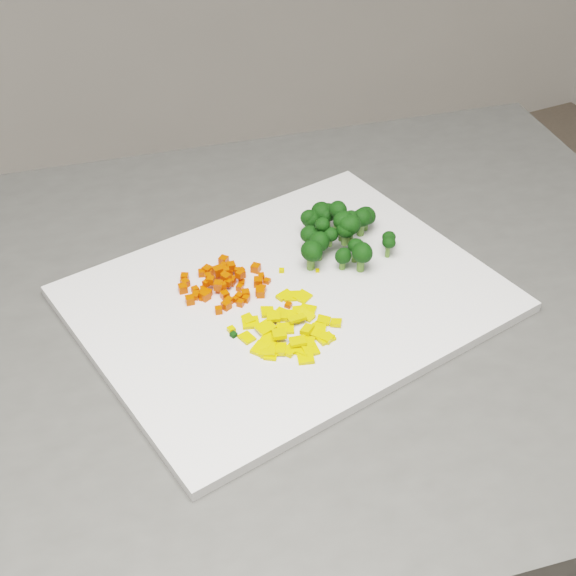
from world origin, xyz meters
name	(u,v)px	position (x,y,z in m)	size (l,w,h in m)	color
counter_block	(259,536)	(-0.11, 0.38, 0.45)	(1.11, 0.77, 0.90)	#464643
cutting_board	(288,299)	(-0.07, 0.37, 0.91)	(0.46, 0.35, 0.01)	silver
carrot_pile	(224,276)	(-0.13, 0.42, 0.93)	(0.10, 0.10, 0.03)	red
pepper_pile	(288,325)	(-0.10, 0.32, 0.92)	(0.12, 0.12, 0.02)	#DEB10B
broccoli_pile	(343,230)	(0.03, 0.43, 0.94)	(0.12, 0.12, 0.06)	black
carrot_cube_0	(211,280)	(-0.15, 0.42, 0.92)	(0.01, 0.01, 0.01)	red
carrot_cube_1	(229,301)	(-0.14, 0.39, 0.92)	(0.01, 0.01, 0.01)	red
carrot_cube_2	(240,274)	(-0.11, 0.42, 0.93)	(0.01, 0.01, 0.01)	red
carrot_cube_3	(202,273)	(-0.15, 0.45, 0.92)	(0.01, 0.01, 0.01)	red
carrot_cube_4	(261,293)	(-0.10, 0.38, 0.92)	(0.01, 0.01, 0.01)	red
carrot_cube_5	(208,293)	(-0.16, 0.41, 0.92)	(0.01, 0.01, 0.01)	red
carrot_cube_6	(224,269)	(-0.12, 0.44, 0.92)	(0.01, 0.01, 0.01)	red
carrot_cube_7	(204,290)	(-0.16, 0.42, 0.92)	(0.01, 0.01, 0.01)	red
carrot_cube_8	(195,296)	(-0.17, 0.41, 0.92)	(0.01, 0.01, 0.01)	red
carrot_cube_9	(224,260)	(-0.12, 0.46, 0.92)	(0.01, 0.01, 0.01)	red
carrot_cube_10	(226,278)	(-0.13, 0.42, 0.92)	(0.01, 0.01, 0.01)	red
carrot_cube_11	(242,271)	(-0.10, 0.43, 0.92)	(0.01, 0.01, 0.01)	red
carrot_cube_12	(261,289)	(-0.10, 0.39, 0.92)	(0.01, 0.01, 0.01)	red
carrot_cube_13	(230,268)	(-0.11, 0.44, 0.92)	(0.01, 0.01, 0.01)	red
carrot_cube_14	(185,283)	(-0.17, 0.44, 0.92)	(0.01, 0.01, 0.01)	red
carrot_cube_15	(231,267)	(-0.12, 0.44, 0.92)	(0.01, 0.01, 0.01)	red
carrot_cube_16	(220,288)	(-0.14, 0.41, 0.92)	(0.01, 0.01, 0.01)	red
carrot_cube_17	(240,303)	(-0.13, 0.38, 0.92)	(0.01, 0.01, 0.01)	red
carrot_cube_18	(219,310)	(-0.15, 0.38, 0.92)	(0.01, 0.01, 0.01)	red
carrot_cube_19	(258,282)	(-0.10, 0.40, 0.92)	(0.01, 0.01, 0.01)	red
carrot_cube_20	(205,296)	(-0.16, 0.41, 0.92)	(0.01, 0.01, 0.01)	red
carrot_cube_21	(223,285)	(-0.14, 0.41, 0.92)	(0.01, 0.01, 0.01)	red
carrot_cube_22	(183,288)	(-0.18, 0.43, 0.92)	(0.01, 0.01, 0.01)	red
carrot_cube_23	(185,277)	(-0.17, 0.45, 0.92)	(0.01, 0.01, 0.01)	red
carrot_cube_24	(224,269)	(-0.12, 0.44, 0.92)	(0.01, 0.01, 0.01)	red
carrot_cube_25	(256,268)	(-0.09, 0.43, 0.92)	(0.01, 0.01, 0.01)	red
carrot_cube_26	(240,274)	(-0.11, 0.43, 0.92)	(0.01, 0.01, 0.01)	red
carrot_cube_27	(246,294)	(-0.12, 0.39, 0.92)	(0.01, 0.01, 0.01)	red
carrot_cube_28	(225,295)	(-0.14, 0.40, 0.92)	(0.01, 0.01, 0.01)	red
carrot_cube_29	(203,294)	(-0.16, 0.41, 0.92)	(0.01, 0.01, 0.01)	red
carrot_cube_30	(226,284)	(-0.13, 0.42, 0.92)	(0.01, 0.01, 0.01)	red
carrot_cube_31	(261,276)	(-0.09, 0.41, 0.92)	(0.01, 0.01, 0.01)	red
carrot_cube_32	(236,299)	(-0.13, 0.39, 0.92)	(0.01, 0.01, 0.01)	red
carrot_cube_33	(237,271)	(-0.11, 0.43, 0.92)	(0.01, 0.01, 0.01)	red
carrot_cube_34	(231,281)	(-0.12, 0.42, 0.92)	(0.01, 0.01, 0.01)	red
carrot_cube_35	(246,299)	(-0.12, 0.38, 0.92)	(0.01, 0.01, 0.01)	red
carrot_cube_36	(226,305)	(-0.14, 0.38, 0.92)	(0.01, 0.01, 0.01)	red
carrot_cube_37	(208,276)	(-0.15, 0.43, 0.92)	(0.01, 0.01, 0.01)	red
carrot_cube_38	(213,271)	(-0.14, 0.45, 0.92)	(0.01, 0.01, 0.01)	red
carrot_cube_39	(222,273)	(-0.13, 0.43, 0.92)	(0.01, 0.01, 0.01)	red
carrot_cube_40	(218,271)	(-0.13, 0.43, 0.93)	(0.01, 0.01, 0.01)	red
carrot_cube_41	(224,267)	(-0.12, 0.45, 0.92)	(0.01, 0.01, 0.01)	red
carrot_cube_42	(206,283)	(-0.15, 0.42, 0.92)	(0.01, 0.01, 0.01)	red
carrot_cube_43	(202,272)	(-0.15, 0.45, 0.92)	(0.01, 0.01, 0.01)	red
carrot_cube_44	(220,270)	(-0.13, 0.44, 0.92)	(0.01, 0.01, 0.01)	red
carrot_cube_45	(219,277)	(-0.13, 0.43, 0.92)	(0.01, 0.01, 0.01)	red
carrot_cube_46	(224,275)	(-0.13, 0.42, 0.93)	(0.01, 0.01, 0.01)	red
carrot_cube_47	(239,296)	(-0.12, 0.39, 0.92)	(0.01, 0.01, 0.01)	red
carrot_cube_48	(228,282)	(-0.13, 0.41, 0.92)	(0.01, 0.01, 0.01)	red
carrot_cube_49	(204,293)	(-0.16, 0.41, 0.92)	(0.01, 0.01, 0.01)	red
carrot_cube_50	(225,271)	(-0.12, 0.43, 0.92)	(0.01, 0.01, 0.01)	red
carrot_cube_51	(190,300)	(-0.18, 0.41, 0.92)	(0.01, 0.01, 0.01)	red
carrot_cube_52	(262,289)	(-0.10, 0.39, 0.92)	(0.01, 0.01, 0.01)	red
carrot_cube_53	(196,294)	(-0.17, 0.41, 0.92)	(0.01, 0.01, 0.01)	red
carrot_cube_54	(260,291)	(-0.10, 0.39, 0.92)	(0.01, 0.01, 0.01)	red
carrot_cube_55	(218,285)	(-0.14, 0.41, 0.92)	(0.01, 0.01, 0.01)	red
carrot_cube_56	(230,272)	(-0.12, 0.44, 0.92)	(0.01, 0.01, 0.01)	red
carrot_cube_57	(207,270)	(-0.14, 0.45, 0.92)	(0.01, 0.01, 0.01)	red
carrot_cube_58	(240,288)	(-0.12, 0.40, 0.92)	(0.01, 0.01, 0.01)	red
carrot_cube_59	(195,290)	(-0.17, 0.42, 0.92)	(0.01, 0.01, 0.01)	red
pepper_chunk_0	(308,342)	(-0.09, 0.29, 0.91)	(0.01, 0.02, 0.00)	#DEB10B
pepper_chunk_1	(247,338)	(-0.14, 0.32, 0.91)	(0.01, 0.02, 0.00)	#DEB10B
pepper_chunk_2	(278,316)	(-0.10, 0.34, 0.91)	(0.02, 0.02, 0.00)	#DEB10B
pepper_chunk_3	(265,327)	(-0.12, 0.33, 0.92)	(0.02, 0.02, 0.00)	#DEB10B
pepper_chunk_4	(273,316)	(-0.11, 0.34, 0.92)	(0.02, 0.01, 0.00)	#DEB10B
pepper_chunk_5	(306,358)	(-0.10, 0.27, 0.91)	(0.02, 0.02, 0.00)	#DEB10B
pepper_chunk_6	(324,337)	(-0.07, 0.29, 0.91)	(0.02, 0.01, 0.00)	#DEB10B
pepper_chunk_7	(304,352)	(-0.10, 0.28, 0.91)	(0.01, 0.02, 0.00)	#DEB10B
pepper_chunk_8	(307,311)	(-0.06, 0.34, 0.91)	(0.02, 0.02, 0.00)	#DEB10B
pepper_chunk_9	(303,297)	(-0.06, 0.36, 0.91)	(0.02, 0.02, 0.00)	#DEB10B
pepper_chunk_10	(336,323)	(-0.05, 0.30, 0.91)	(0.01, 0.01, 0.00)	#DEB10B
pepper_chunk_11	(300,310)	(-0.07, 0.34, 0.91)	(0.02, 0.01, 0.00)	#DEB10B
pepper_chunk_12	(267,312)	(-0.11, 0.35, 0.91)	(0.02, 0.01, 0.00)	#DEB10B
pepper_chunk_13	(248,319)	(-0.13, 0.35, 0.91)	(0.02, 0.01, 0.00)	#DEB10B
pepper_chunk_14	(292,296)	(-0.07, 0.37, 0.91)	(0.02, 0.02, 0.00)	#DEB10B
pepper_chunk_15	(285,329)	(-0.10, 0.32, 0.91)	(0.02, 0.02, 0.00)	#DEB10B
pepper_chunk_16	(315,332)	(-0.07, 0.30, 0.91)	(0.02, 0.01, 0.00)	#DEB10B
pepper_chunk_17	(307,329)	(-0.08, 0.30, 0.92)	(0.02, 0.01, 0.00)	#DEB10B
pepper_chunk_18	(279,334)	(-0.11, 0.31, 0.92)	(0.02, 0.01, 0.00)	#DEB10B
pepper_chunk_19	(281,313)	(-0.09, 0.35, 0.91)	(0.01, 0.01, 0.00)	#DEB10B
pepper_chunk_20	(326,339)	(-0.07, 0.29, 0.91)	(0.02, 0.01, 0.00)	#DEB10B
pepper_chunk_21	(271,354)	(-0.13, 0.29, 0.91)	(0.02, 0.01, 0.00)	#DEB10B
pepper_chunk_22	(319,330)	(-0.07, 0.30, 0.91)	(0.02, 0.02, 0.00)	#DEB10B
pepper_chunk_23	(294,317)	(-0.08, 0.33, 0.91)	(0.02, 0.02, 0.00)	#DEB10B
pepper_chunk_24	(290,350)	(-0.11, 0.29, 0.91)	(0.02, 0.01, 0.00)	#DEB10B
pepper_chunk_25	(298,341)	(-0.10, 0.29, 0.92)	(0.02, 0.02, 0.00)	#DEB10B
pepper_chunk_26	(282,328)	(-0.10, 0.32, 0.91)	(0.01, 0.01, 0.00)	#DEB10B
pepper_chunk_27	(270,347)	(-0.13, 0.30, 0.91)	(0.01, 0.01, 0.00)	#DEB10B
pepper_chunk_28	(284,295)	(-0.08, 0.37, 0.91)	(0.02, 0.01, 0.00)	#DEB10B
pepper_chunk_29	(279,349)	(-0.12, 0.29, 0.91)	(0.02, 0.01, 0.00)	#DEB10B
pepper_chunk_30	(317,328)	(-0.07, 0.31, 0.91)	(0.01, 0.01, 0.00)	#DEB10B
pepper_chunk_31	(269,339)	(-0.12, 0.31, 0.91)	(0.02, 0.02, 0.00)	#DEB10B
pepper_chunk_32	(306,315)	(-0.07, 0.33, 0.91)	(0.02, 0.01, 0.01)	#DEB10B
pepper_chunk_33	(310,350)	(-0.09, 0.28, 0.91)	(0.02, 0.02, 0.00)	#DEB10B
pepper_chunk_34	(260,349)	(-0.14, 0.30, 0.91)	(0.02, 0.01, 0.00)	#DEB10B
pepper_chunk_35	(268,351)	(-0.13, 0.29, 0.91)	(0.02, 0.02, 0.01)	#DEB10B
pepper_chunk_36	(297,318)	(-0.08, 0.32, 0.92)	(0.02, 0.01, 0.00)	#DEB10B
pepper_chunk_37	(251,323)	(-0.13, 0.34, 0.91)	(0.02, 0.02, 0.00)	#DEB10B
pepper_chunk_38	(324,320)	(-0.06, 0.31, 0.91)	(0.01, 0.01, 0.00)	#DEB10B
broccoli_floret_0	(342,260)	(0.01, 0.39, 0.93)	(0.03, 0.03, 0.03)	black
broccoli_floret_1	(361,223)	(0.06, 0.44, 0.93)	(0.03, 0.03, 0.04)	black
broccoli_floret_2	(388,247)	(0.07, 0.39, 0.93)	(0.02, 0.02, 0.03)	black
broccoli_floret_3	(322,231)	(0.00, 0.43, 0.94)	(0.02, 0.02, 0.03)	black
broccoli_floret_4	(326,221)	(0.03, 0.47, 0.93)	(0.02, 0.02, 0.03)	black
broccoli_floret_5	(343,227)	(0.03, 0.43, 0.94)	(0.04, 0.04, 0.04)	black
broccoli_floret_6	(319,247)	(-0.01, 0.42, 0.93)	(0.03, 0.03, 0.04)	black
broccoli_floret_7	(330,238)	(0.01, 0.42, 0.94)	(0.03, 0.03, 0.02)	black
broccoli_floret_8	(365,219)	(0.07, 0.45, 0.93)	(0.04, 0.04, 0.03)	black
broccoli_floret_9	(350,222)	(0.04, 0.43, 0.94)	(0.02, 0.02, 0.03)	black
broccoli_floret_10	(357,251)	(0.03, 0.40, 0.93)	(0.03, 0.03, 0.03)	black
broccoli_floret_11	(355,251)	(0.03, 0.40, 0.93)	(0.03, 0.03, 0.03)	black
broccoli_floret_12	(308,223)	(0.00, 0.47, 0.93)	(0.03, 0.03, 0.03)	black
broccoli_floret_13	(337,216)	(0.03, 0.45, 0.94)	(0.03, 0.03, 0.04)	black
broccoli_floret_14	(310,223)	(0.01, 0.47, 0.93)	(0.03, 0.03, 0.03)	black
broccoli_floret_15	(327,217)	(0.03, 0.47, 0.93)	(0.03, 0.03, 0.03)	black
broccoli_floret_16	(309,239)	(-0.01, 0.44, 0.93)	(0.03, 0.03, 0.03)	black
broccoli_floret_17	(388,241)	(0.08, 0.40, 0.92)	(0.02, 0.02, 0.02)	black
broccoli_floret_18	(316,242)	(0.00, 0.43, 0.93)	(0.03, 0.03, 0.03)	black
broccoli_floret_19	(345,234)	(0.03, 0.42, 0.94)	(0.03, 0.03, 0.03)	black
broccoli_floret_20	(311,256)	(-0.03, 0.41, 0.93)	(0.04, 0.04, 0.04)	black
broccoli_floret_21	(347,230)	(0.03, 0.42, 0.94)	(0.03, 0.03, 0.04)	black
broccoli_floret_22	(361,258)	(0.03, 0.38, 0.93)	(0.03, 0.03, 0.04)	black
broccoli_floret_23	(350,230)	(0.03, 0.41, 0.95)	(0.03, 0.03, 0.03)	black
broccoli_floret_24	(321,216)	(0.02, 0.48, 0.93)	(0.04, 0.04, 0.04)	black
stray_bit_0	(226,306)	(-0.14, 0.38, 0.91)	(0.01, 0.01, 0.00)	#DEB10B
stray_bit_1	(267,281)	(-0.08, 0.40, 0.91)	(0.01, 0.01, 0.00)	red
stray_bit_2	(288,305)	(-0.08, 0.35, 0.91)	(0.01, 0.01, 0.00)	red
stray_bit_3	(282,270)	(-0.06, 0.41, 0.91)	(0.01, 0.01, 0.00)	#DEB10B
stray_bit_4	(242,283)	(-0.11, 0.41, 0.91)	(0.01, 0.01, 0.01)	red
stray_bit_5	(201,299)	(-0.16, 0.41, 0.91)	(0.00, 0.00, 0.00)	red
stray_bit_6	(234,335)	(-0.15, 0.33, 0.91)	(0.01, 0.01, 0.00)	black
stray_bit_7	(317,271)	(-0.02, 0.40, 0.91)	(0.00, 0.00, 0.00)	#DEB10B
stray_bit_8	(239,273)	(-0.11, 0.43, 0.91)	(0.01, 0.01, 0.01)	#DEB10B
stray_bit_9	(231,329)	(-0.15, 0.34, 0.91)	(0.01, 0.01, 0.01)	#DEB10B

